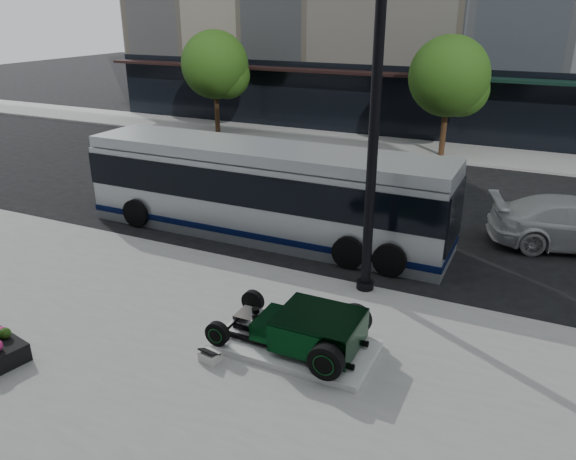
% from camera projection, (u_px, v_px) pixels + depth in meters
% --- Properties ---
extents(ground, '(120.00, 120.00, 0.00)m').
position_uv_depth(ground, '(324.00, 249.00, 17.40)').
color(ground, black).
rests_on(ground, ground).
extents(sidewalk_far, '(70.00, 4.00, 0.12)m').
position_uv_depth(sidewalk_far, '(425.00, 150.00, 29.12)').
color(sidewalk_far, gray).
rests_on(sidewalk_far, ground).
extents(street_trees, '(29.80, 3.80, 5.70)m').
position_uv_depth(street_trees, '(452.00, 79.00, 26.51)').
color(street_trees, black).
rests_on(street_trees, sidewalk_far).
extents(display_plinth, '(3.40, 1.80, 0.15)m').
position_uv_depth(display_plinth, '(295.00, 345.00, 12.09)').
color(display_plinth, silver).
rests_on(display_plinth, sidewalk_near).
extents(hot_rod, '(3.22, 2.00, 0.81)m').
position_uv_depth(hot_rod, '(309.00, 329.00, 11.77)').
color(hot_rod, black).
rests_on(hot_rod, display_plinth).
extents(info_plaque, '(0.44, 0.36, 0.31)m').
position_uv_depth(info_plaque, '(210.00, 356.00, 11.63)').
color(info_plaque, silver).
rests_on(info_plaque, sidewalk_near).
extents(lamppost, '(0.46, 0.46, 8.29)m').
position_uv_depth(lamppost, '(373.00, 144.00, 13.28)').
color(lamppost, black).
rests_on(lamppost, sidewalk_near).
extents(transit_bus, '(12.12, 2.88, 2.92)m').
position_uv_depth(transit_bus, '(264.00, 190.00, 18.03)').
color(transit_bus, '#ACB2B6').
rests_on(transit_bus, ground).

